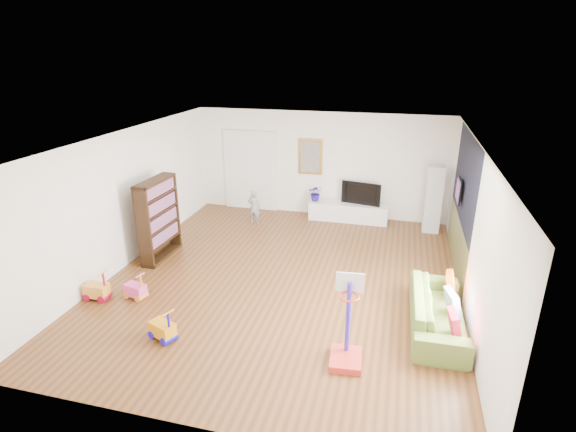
% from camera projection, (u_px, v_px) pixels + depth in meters
% --- Properties ---
extents(floor, '(6.50, 7.50, 0.00)m').
position_uv_depth(floor, '(283.00, 279.00, 8.66)').
color(floor, brown).
rests_on(floor, ground).
extents(ceiling, '(6.50, 7.50, 0.00)m').
position_uv_depth(ceiling, '(282.00, 140.00, 7.71)').
color(ceiling, white).
rests_on(ceiling, ground).
extents(wall_back, '(6.50, 0.00, 2.70)m').
position_uv_depth(wall_back, '(320.00, 164.00, 11.59)').
color(wall_back, white).
rests_on(wall_back, ground).
extents(wall_front, '(6.50, 0.00, 2.70)m').
position_uv_depth(wall_front, '(192.00, 331.00, 4.79)').
color(wall_front, white).
rests_on(wall_front, ground).
extents(wall_left, '(0.00, 7.50, 2.70)m').
position_uv_depth(wall_left, '(125.00, 199.00, 8.94)').
color(wall_left, white).
rests_on(wall_left, ground).
extents(wall_right, '(0.00, 7.50, 2.70)m').
position_uv_depth(wall_right, '(472.00, 230.00, 7.43)').
color(wall_right, silver).
rests_on(wall_right, ground).
extents(navy_accent, '(0.01, 3.20, 1.70)m').
position_uv_depth(navy_accent, '(466.00, 179.00, 8.53)').
color(navy_accent, black).
rests_on(navy_accent, wall_right).
extents(olive_wainscot, '(0.01, 3.20, 1.00)m').
position_uv_depth(olive_wainscot, '(456.00, 243.00, 9.01)').
color(olive_wainscot, brown).
rests_on(olive_wainscot, wall_right).
extents(doorway, '(1.45, 0.06, 2.10)m').
position_uv_depth(doorway, '(250.00, 171.00, 12.10)').
color(doorway, white).
rests_on(doorway, ground).
extents(painting_back, '(0.62, 0.06, 0.92)m').
position_uv_depth(painting_back, '(310.00, 157.00, 11.54)').
color(painting_back, gold).
rests_on(painting_back, wall_back).
extents(artwork_right, '(0.04, 0.56, 0.46)m').
position_uv_depth(artwork_right, '(459.00, 190.00, 8.83)').
color(artwork_right, '#7F3F8C').
rests_on(artwork_right, wall_right).
extents(media_console, '(1.99, 0.50, 0.46)m').
position_uv_depth(media_console, '(348.00, 212.00, 11.52)').
color(media_console, white).
rests_on(media_console, ground).
extents(tall_cabinet, '(0.38, 0.38, 1.62)m').
position_uv_depth(tall_cabinet, '(433.00, 199.00, 10.65)').
color(tall_cabinet, silver).
rests_on(tall_cabinet, ground).
extents(bookshelf, '(0.34, 1.17, 1.70)m').
position_uv_depth(bookshelf, '(158.00, 219.00, 9.29)').
color(bookshelf, black).
rests_on(bookshelf, ground).
extents(sofa, '(0.83, 2.06, 0.60)m').
position_uv_depth(sofa, '(438.00, 311.00, 7.06)').
color(sofa, olive).
rests_on(sofa, ground).
extents(basketball_hoop, '(0.50, 0.59, 1.32)m').
position_uv_depth(basketball_hoop, '(348.00, 322.00, 6.14)').
color(basketball_hoop, red).
rests_on(basketball_hoop, ground).
extents(ride_on_yellow, '(0.42, 0.26, 0.55)m').
position_uv_depth(ride_on_yellow, '(96.00, 285.00, 7.87)').
color(ride_on_yellow, orange).
rests_on(ride_on_yellow, ground).
extents(ride_on_orange, '(0.46, 0.38, 0.53)m').
position_uv_depth(ride_on_orange, '(162.00, 324.00, 6.79)').
color(ride_on_orange, orange).
rests_on(ride_on_orange, ground).
extents(ride_on_pink, '(0.41, 0.30, 0.49)m').
position_uv_depth(ride_on_pink, '(135.00, 285.00, 7.92)').
color(ride_on_pink, '#E74692').
rests_on(ride_on_pink, ground).
extents(child, '(0.33, 0.23, 0.88)m').
position_uv_depth(child, '(254.00, 207.00, 11.23)').
color(child, gray).
rests_on(child, ground).
extents(tv, '(1.01, 0.32, 0.58)m').
position_uv_depth(tv, '(362.00, 192.00, 11.33)').
color(tv, black).
rests_on(tv, media_console).
extents(vase_plant, '(0.40, 0.36, 0.43)m').
position_uv_depth(vase_plant, '(316.00, 193.00, 11.54)').
color(vase_plant, navy).
rests_on(vase_plant, media_console).
extents(pillow_left, '(0.15, 0.40, 0.39)m').
position_uv_depth(pillow_left, '(454.00, 324.00, 6.43)').
color(pillow_left, '#BF1D3A').
rests_on(pillow_left, sofa).
extents(pillow_center, '(0.21, 0.42, 0.41)m').
position_uv_depth(pillow_center, '(453.00, 303.00, 6.96)').
color(pillow_center, silver).
rests_on(pillow_center, sofa).
extents(pillow_right, '(0.14, 0.42, 0.41)m').
position_uv_depth(pillow_right, '(451.00, 285.00, 7.48)').
color(pillow_right, '#B73908').
rests_on(pillow_right, sofa).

